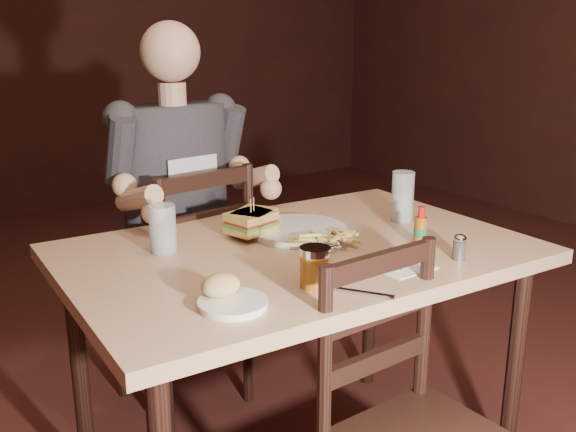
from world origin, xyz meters
TOP-DOWN VIEW (x-y plane):
  - room_shell at (0.00, 0.00)m, footprint 7.00×7.00m
  - main_table at (-0.29, -0.15)m, footprint 1.33×0.92m
  - chair_far at (-0.38, 0.47)m, footprint 0.47×0.51m
  - diner at (-0.37, 0.42)m, footprint 0.57×0.47m
  - dinner_plate at (-0.22, -0.05)m, footprint 0.30×0.30m
  - sandwich_left at (-0.35, 0.00)m, footprint 0.15×0.13m
  - sandwich_right at (-0.34, 0.02)m, footprint 0.16×0.15m
  - fries_pile at (-0.25, -0.20)m, footprint 0.25×0.18m
  - ketchup_dollop at (-0.16, -0.17)m, footprint 0.04×0.04m
  - glass_left at (-0.62, 0.03)m, footprint 0.08×0.08m
  - glass_right at (0.13, -0.13)m, footprint 0.07×0.07m
  - hot_sauce at (-0.00, -0.34)m, footprint 0.04×0.04m
  - salt_shaker at (0.01, -0.48)m, footprint 0.03×0.03m
  - pepper_shaker at (0.00, -0.48)m, footprint 0.04×0.04m
  - syrup_dispenser at (-0.43, -0.41)m, footprint 0.08×0.08m
  - napkin at (-0.17, -0.43)m, footprint 0.14×0.13m
  - knife at (-0.39, -0.49)m, footprint 0.13×0.18m
  - fork at (-0.15, -0.39)m, footprint 0.12×0.15m
  - side_plate at (-0.65, -0.41)m, footprint 0.16×0.16m
  - bread_roll at (-0.66, -0.36)m, footprint 0.10×0.08m

SIDE VIEW (x-z plane):
  - chair_far at x=-0.38m, z-range 0.00..0.92m
  - main_table at x=-0.29m, z-range 0.31..1.08m
  - napkin at x=-0.17m, z-range 0.77..0.77m
  - knife at x=-0.39m, z-range 0.77..0.78m
  - fork at x=-0.15m, z-range 0.77..0.78m
  - side_plate at x=-0.65m, z-range 0.77..0.78m
  - dinner_plate at x=-0.22m, z-range 0.77..0.79m
  - ketchup_dollop at x=-0.16m, z-range 0.79..0.80m
  - salt_shaker at x=0.01m, z-range 0.77..0.83m
  - pepper_shaker at x=0.00m, z-range 0.77..0.84m
  - fries_pile at x=-0.25m, z-range 0.79..0.82m
  - bread_roll at x=-0.66m, z-range 0.78..0.84m
  - syrup_dispenser at x=-0.43m, z-range 0.77..0.87m
  - hot_sauce at x=0.00m, z-range 0.77..0.89m
  - glass_left at x=-0.62m, z-range 0.77..0.90m
  - sandwich_right at x=-0.34m, z-range 0.79..0.89m
  - sandwich_left at x=-0.35m, z-range 0.79..0.89m
  - glass_right at x=0.13m, z-range 0.77..0.93m
  - diner at x=-0.37m, z-range 0.48..1.40m
  - room_shell at x=0.00m, z-range -2.10..4.90m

